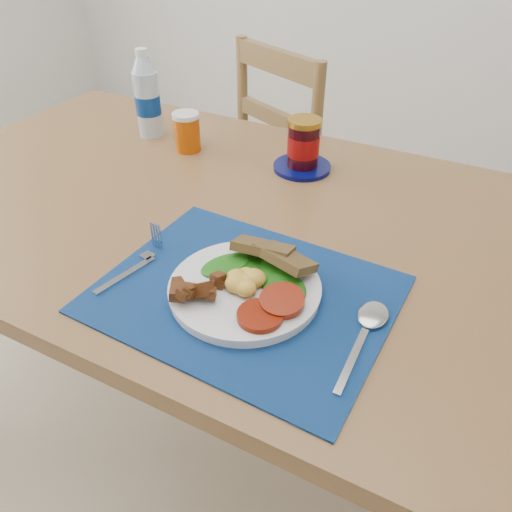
{
  "coord_description": "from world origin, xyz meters",
  "views": [
    {
      "loc": [
        0.54,
        -0.57,
        1.3
      ],
      "look_at": [
        0.24,
        0.02,
        0.8
      ],
      "focal_mm": 35.0,
      "sensor_mm": 36.0,
      "label": 1
    }
  ],
  "objects_px": {
    "juice_glass": "(187,133)",
    "breakfast_plate": "(241,285)",
    "jam_on_saucer": "(303,148)",
    "water_bottle": "(147,99)",
    "chair_far": "(299,149)"
  },
  "relations": [
    {
      "from": "juice_glass",
      "to": "breakfast_plate",
      "type": "bearing_deg",
      "value": -47.68
    },
    {
      "from": "breakfast_plate",
      "to": "jam_on_saucer",
      "type": "height_order",
      "value": "jam_on_saucer"
    },
    {
      "from": "water_bottle",
      "to": "jam_on_saucer",
      "type": "xyz_separation_m",
      "value": [
        0.44,
        0.0,
        -0.04
      ]
    },
    {
      "from": "chair_far",
      "to": "water_bottle",
      "type": "height_order",
      "value": "chair_far"
    },
    {
      "from": "breakfast_plate",
      "to": "juice_glass",
      "type": "relative_size",
      "value": 2.72
    },
    {
      "from": "breakfast_plate",
      "to": "jam_on_saucer",
      "type": "xyz_separation_m",
      "value": [
        -0.09,
        0.47,
        0.03
      ]
    },
    {
      "from": "breakfast_plate",
      "to": "water_bottle",
      "type": "xyz_separation_m",
      "value": [
        -0.53,
        0.47,
        0.08
      ]
    },
    {
      "from": "chair_far",
      "to": "breakfast_plate",
      "type": "distance_m",
      "value": 1.01
    },
    {
      "from": "chair_far",
      "to": "water_bottle",
      "type": "distance_m",
      "value": 0.6
    },
    {
      "from": "chair_far",
      "to": "water_bottle",
      "type": "bearing_deg",
      "value": 86.91
    },
    {
      "from": "water_bottle",
      "to": "breakfast_plate",
      "type": "bearing_deg",
      "value": -41.1
    },
    {
      "from": "breakfast_plate",
      "to": "water_bottle",
      "type": "height_order",
      "value": "water_bottle"
    },
    {
      "from": "breakfast_plate",
      "to": "jam_on_saucer",
      "type": "bearing_deg",
      "value": 102.96
    },
    {
      "from": "water_bottle",
      "to": "juice_glass",
      "type": "height_order",
      "value": "water_bottle"
    },
    {
      "from": "jam_on_saucer",
      "to": "juice_glass",
      "type": "bearing_deg",
      "value": -173.16
    }
  ]
}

